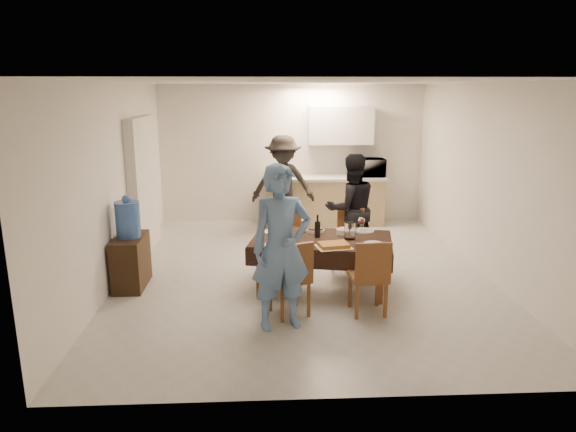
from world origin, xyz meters
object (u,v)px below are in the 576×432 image
savoury_tart (334,245)px  person_kitchen (283,184)px  console (131,262)px  dining_table (322,241)px  person_near (281,248)px  water_pitcher (350,231)px  microwave (368,167)px  person_far (351,209)px  wine_bottle (317,226)px  water_jug (128,219)px

savoury_tart → person_kitchen: bearing=98.5°
console → person_kitchen: size_ratio=0.42×
dining_table → person_near: person_near is taller
console → savoury_tart: (2.56, -0.58, 0.37)m
water_pitcher → person_near: person_near is taller
microwave → water_pitcher: bearing=74.9°
dining_table → person_near: size_ratio=1.07×
microwave → person_far: bearing=72.5°
savoury_tart → person_kitchen: (-0.47, 3.18, 0.16)m
dining_table → person_kitchen: size_ratio=1.10×
water_pitcher → person_far: 1.12m
savoury_tart → person_near: bearing=-134.1°
person_near → console: bearing=132.2°
wine_bottle → water_pitcher: wine_bottle is taller
console → microwave: size_ratio=1.21×
person_near → microwave: bearing=52.9°
water_jug → water_pitcher: size_ratio=2.14×
console → water_jug: bearing=-90.0°
microwave → person_far: person_far is taller
wine_bottle → water_pitcher: size_ratio=1.38×
person_far → wine_bottle: bearing=46.9°
person_far → person_kitchen: bearing=-74.4°
water_jug → console: bearing=90.0°
dining_table → console: dining_table is taller
dining_table → wine_bottle: 0.19m
water_jug → person_near: 2.28m
microwave → person_kitchen: bearing=15.5°
savoury_tart → microwave: size_ratio=0.67×
console → person_far: bearing=15.7°
dining_table → water_pitcher: water_pitcher is taller
water_jug → microwave: bearing=39.5°
wine_bottle → person_near: size_ratio=0.17×
water_jug → microwave: microwave is taller
wine_bottle → person_near: (-0.50, -1.10, 0.06)m
water_pitcher → person_kitchen: 2.95m
microwave → water_jug: bearing=39.5°
dining_table → water_pitcher: size_ratio=8.82×
dining_table → water_jug: size_ratio=4.12×
savoury_tart → microwave: microwave is taller
water_pitcher → microwave: microwave is taller
console → wine_bottle: bearing=-3.7°
water_pitcher → person_kitchen: (-0.72, 2.85, 0.08)m
water_jug → dining_table: bearing=-4.8°
microwave → person_kitchen: (-1.62, -0.45, -0.21)m
water_pitcher → savoury_tart: 0.42m
savoury_tart → person_near: 0.95m
dining_table → wine_bottle: size_ratio=6.39×
person_kitchen → wine_bottle: bearing=-83.3°
person_near → person_kitchen: 3.86m
dining_table → water_pitcher: 0.38m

